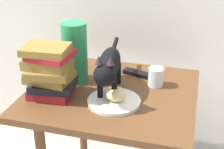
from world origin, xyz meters
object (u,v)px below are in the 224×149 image
object	(u,v)px
candle_jar	(156,78)
tv_remote	(138,74)
bread_roll	(116,96)
green_vase	(75,53)
side_table	(112,107)
book_stack	(50,72)
plate	(114,101)
cat	(109,66)

from	to	relation	value
candle_jar	tv_remote	world-z (taller)	candle_jar
bread_roll	tv_remote	distance (m)	0.29
green_vase	tv_remote	xyz separation A→B (m)	(0.27, 0.13, -0.13)
side_table	green_vase	size ratio (longest dim) A/B	2.63
bread_roll	tv_remote	world-z (taller)	bread_roll
book_stack	tv_remote	distance (m)	0.45
plate	side_table	bearing A→B (deg)	109.84
bread_roll	cat	bearing A→B (deg)	124.93
plate	cat	bearing A→B (deg)	120.67
plate	candle_jar	xyz separation A→B (m)	(0.14, 0.20, 0.03)
book_stack	tv_remote	size ratio (longest dim) A/B	1.53
book_stack	green_vase	size ratio (longest dim) A/B	0.82
cat	tv_remote	distance (m)	0.26
book_stack	tv_remote	bearing A→B (deg)	43.04
cat	tv_remote	xyz separation A→B (m)	(0.09, 0.21, -0.12)
plate	bread_roll	bearing A→B (deg)	-27.41
side_table	candle_jar	world-z (taller)	candle_jar
cat	candle_jar	size ratio (longest dim) A/B	5.60
tv_remote	side_table	bearing A→B (deg)	-98.12
bread_roll	book_stack	size ratio (longest dim) A/B	0.35
plate	tv_remote	world-z (taller)	tv_remote
side_table	tv_remote	bearing A→B (deg)	66.34
plate	green_vase	xyz separation A→B (m)	(-0.23, 0.16, 0.13)
book_stack	candle_jar	size ratio (longest dim) A/B	2.71
candle_jar	tv_remote	bearing A→B (deg)	140.15
plate	green_vase	world-z (taller)	green_vase
plate	candle_jar	world-z (taller)	candle_jar
plate	tv_remote	xyz separation A→B (m)	(0.05, 0.28, 0.00)
bread_roll	candle_jar	size ratio (longest dim) A/B	0.94
cat	book_stack	bearing A→B (deg)	-160.18
side_table	book_stack	size ratio (longest dim) A/B	3.18
cat	candle_jar	world-z (taller)	cat
bread_roll	candle_jar	distance (m)	0.25
cat	book_stack	size ratio (longest dim) A/B	2.07
side_table	plate	xyz separation A→B (m)	(0.04, -0.10, 0.09)
green_vase	cat	bearing A→B (deg)	-25.08
side_table	green_vase	xyz separation A→B (m)	(-0.19, 0.06, 0.22)
book_stack	green_vase	bearing A→B (deg)	74.91
side_table	plate	distance (m)	0.14
book_stack	tv_remote	xyz separation A→B (m)	(0.32, 0.30, -0.10)
cat	bread_roll	bearing A→B (deg)	-55.07
tv_remote	green_vase	bearing A→B (deg)	-139.52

